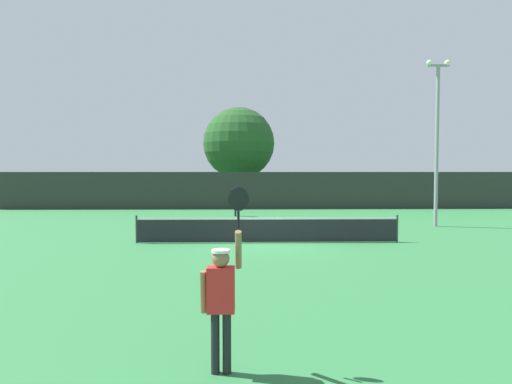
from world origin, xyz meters
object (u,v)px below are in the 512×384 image
at_px(player_serving, 222,291).
at_px(parked_car_near, 164,194).
at_px(parked_car_mid, 367,193).
at_px(light_pole, 437,132).
at_px(player_receiving, 237,200).
at_px(large_tree, 239,143).
at_px(tennis_ball, 214,229).

bearing_deg(player_serving, parked_car_near, 101.56).
bearing_deg(parked_car_mid, light_pole, -95.49).
distance_m(parked_car_near, parked_car_mid, 18.35).
height_order(player_receiving, large_tree, large_tree).
distance_m(large_tree, parked_car_mid, 12.98).
bearing_deg(player_receiving, tennis_ball, 81.90).
bearing_deg(player_receiving, player_serving, 90.64).
distance_m(tennis_ball, large_tree, 17.51).
height_order(tennis_ball, parked_car_near, parked_car_near).
xyz_separation_m(player_serving, tennis_ball, (-1.16, 15.09, -1.11)).
distance_m(player_serving, player_receiving, 21.51).
bearing_deg(large_tree, tennis_ball, -93.03).
relative_size(tennis_ball, large_tree, 0.01).
bearing_deg(large_tree, parked_car_near, 172.74).
distance_m(player_receiving, light_pole, 11.94).
xyz_separation_m(tennis_ball, parked_car_near, (-5.52, 17.56, 0.74)).
height_order(light_pole, parked_car_near, light_pole).
bearing_deg(large_tree, player_serving, -89.52).
bearing_deg(light_pole, parked_car_near, 135.22).
distance_m(player_serving, tennis_ball, 15.18).
height_order(player_serving, parked_car_mid, player_serving).
height_order(light_pole, parked_car_mid, light_pole).
bearing_deg(parked_car_mid, player_serving, -108.57).
bearing_deg(large_tree, light_pole, -57.02).
bearing_deg(large_tree, player_receiving, -89.85).
distance_m(player_receiving, large_tree, 11.10).
relative_size(light_pole, large_tree, 1.02).
relative_size(light_pole, parked_car_mid, 1.96).
xyz_separation_m(player_serving, parked_car_near, (-6.68, 32.65, -0.37)).
xyz_separation_m(player_receiving, tennis_ball, (-0.91, -6.42, -0.97)).
bearing_deg(player_receiving, parked_car_near, -59.99).
relative_size(tennis_ball, light_pole, 0.01).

